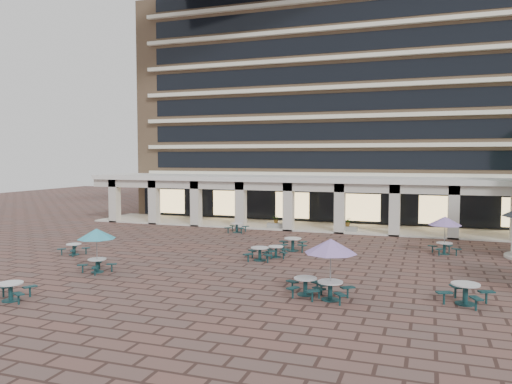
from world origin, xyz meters
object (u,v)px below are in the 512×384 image
planter_left (276,224)px  planter_right (348,227)px  picnic_table_1 (11,290)px  picnic_table_2 (305,285)px

planter_left → planter_right: (6.02, 0.00, 0.03)m
picnic_table_1 → planter_right: size_ratio=1.40×
picnic_table_1 → picnic_table_2: picnic_table_1 is taller
picnic_table_1 → planter_right: 26.08m
planter_right → planter_left: bearing=180.0°
planter_right → picnic_table_1: bearing=-113.6°
picnic_table_2 → planter_right: bearing=77.2°
picnic_table_1 → picnic_table_2: size_ratio=1.04×
picnic_table_1 → planter_left: 24.30m
picnic_table_2 → picnic_table_1: bearing=-172.6°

